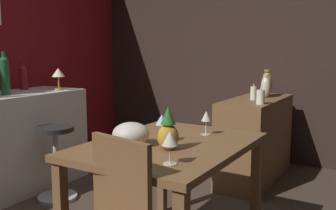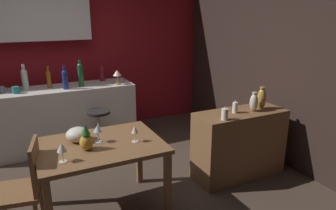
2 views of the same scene
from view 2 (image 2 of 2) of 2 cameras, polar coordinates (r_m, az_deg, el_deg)
The scene contains 25 objects.
ground_plane at distance 3.63m, azimuth -14.55°, elevation -15.88°, with size 9.00×9.00×0.00m, color #47382D.
wall_kitchen_back at distance 5.15m, azimuth -21.26°, elevation 9.97°, with size 5.20×0.33×2.60m.
wall_side_right at distance 4.56m, azimuth 16.55°, elevation 8.23°, with size 0.10×4.40×2.60m, color #33231E.
dining_table at distance 3.02m, azimuth -12.40°, elevation -8.72°, with size 1.15×0.86×0.74m.
kitchen_counter at distance 4.76m, azimuth -19.15°, elevation -2.21°, with size 2.10×0.60×0.90m, color silver.
sideboard_cabinet at distance 3.81m, azimuth 13.04°, elevation -7.09°, with size 1.10×0.44×0.82m, color brown.
chair_near_window at distance 2.98m, azimuth -25.19°, elevation -13.64°, with size 0.47×0.47×0.90m.
bar_stool at distance 4.38m, azimuth -12.61°, elevation -4.81°, with size 0.34×0.34×0.64m.
wine_glass_left at distance 2.93m, azimuth -6.20°, elevation -4.69°, with size 0.07×0.07×0.16m.
wine_glass_right at distance 2.67m, azimuth -19.16°, elevation -7.54°, with size 0.08×0.08×0.17m.
wine_glass_center at distance 2.97m, azimuth -12.97°, elevation -4.42°, with size 0.08×0.08×0.17m.
pineapple_centerpiece at distance 2.85m, azimuth -14.98°, elevation -6.14°, with size 0.12×0.12×0.25m.
fruit_bowl at distance 3.07m, azimuth -16.46°, elevation -5.27°, with size 0.22×0.22×0.14m, color beige.
wine_bottle_ruby at distance 4.89m, azimuth -12.19°, elevation 5.92°, with size 0.08×0.08×0.28m.
wine_bottle_amber at distance 4.65m, azimuth -21.30°, elevation 4.67°, with size 0.06×0.06×0.32m.
wine_bottle_clear at distance 4.66m, azimuth -25.11°, elevation 4.56°, with size 0.08×0.08×0.36m.
wine_bottle_green at distance 4.60m, azimuth -15.95°, elevation 5.62°, with size 0.08×0.08×0.38m.
wine_bottle_cobalt at distance 4.49m, azimuth -18.60°, elevation 4.71°, with size 0.08×0.08×0.33m.
cup_teal at distance 4.52m, azimuth -26.43°, elevation 2.52°, with size 0.12×0.09×0.09m.
cup_slate at distance 4.62m, azimuth -28.47°, elevation 2.51°, with size 0.11×0.07×0.09m.
counter_lamp at distance 4.61m, azimuth -9.42°, elevation 5.73°, with size 0.13×0.13×0.22m.
pillar_candle_tall at distance 3.34m, azimuth 10.52°, elevation -1.70°, with size 0.07×0.07×0.15m.
pillar_candle_short at distance 3.59m, azimuth 12.37°, elevation -0.46°, with size 0.06×0.06×0.15m.
vase_ceramic_ivory at distance 3.69m, azimuth 15.67°, elevation 0.49°, with size 0.10×0.10×0.23m.
vase_brass at distance 3.80m, azimuth 17.00°, elevation 1.15°, with size 0.11×0.11×0.27m.
Camera 2 is at (-0.50, -3.03, 1.93)m, focal length 32.78 mm.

